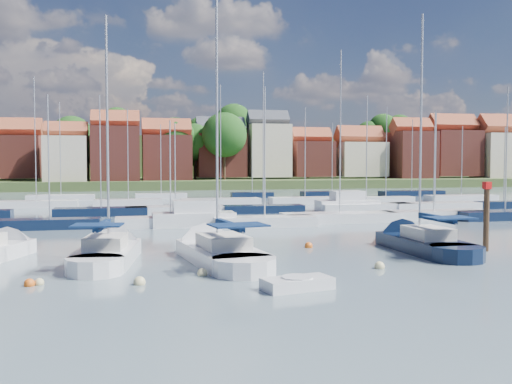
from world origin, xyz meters
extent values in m
plane|color=#4D5E69|center=(0.00, 40.00, 0.00)|extent=(260.00, 260.00, 0.00)
cube|color=silver|center=(-11.89, 3.35, 0.25)|extent=(3.77, 7.17, 1.20)
cone|color=silver|center=(-11.30, 7.58, 0.25)|extent=(3.28, 3.69, 2.85)
cylinder|color=silver|center=(-12.36, -0.04, 0.25)|extent=(3.22, 3.22, 1.20)
cube|color=beige|center=(-11.95, 2.88, 1.20)|extent=(2.37, 3.10, 0.70)
cylinder|color=#B2B2B7|center=(-11.82, 3.82, 7.18)|extent=(0.14, 0.14, 12.67)
cylinder|color=#B2B2B7|center=(-12.08, 1.94, 2.05)|extent=(0.62, 3.78, 0.10)
cube|color=#0D2042|center=(-12.08, 1.94, 2.20)|extent=(0.79, 3.62, 0.35)
cube|color=#0D2042|center=(-12.25, 0.71, 2.35)|extent=(2.63, 2.03, 0.08)
cube|color=silver|center=(-5.80, 2.22, 0.25)|extent=(4.35, 8.18, 1.20)
cone|color=silver|center=(-6.51, 7.03, 0.25)|extent=(3.77, 4.22, 3.25)
cylinder|color=silver|center=(-5.23, -1.64, 0.25)|extent=(3.69, 3.69, 1.20)
cube|color=beige|center=(-5.72, 1.68, 1.20)|extent=(2.72, 3.54, 0.70)
cylinder|color=#B2B2B7|center=(-5.88, 2.75, 8.07)|extent=(0.14, 0.14, 14.43)
cylinder|color=#B2B2B7|center=(-5.56, 0.61, 2.05)|extent=(0.73, 4.30, 0.10)
cube|color=#0D2042|center=(-5.56, 0.61, 2.20)|extent=(0.90, 4.11, 0.35)
cube|color=#0D2042|center=(-5.36, -0.78, 2.35)|extent=(3.02, 2.33, 0.08)
cube|color=black|center=(7.03, 3.17, 0.25)|extent=(3.09, 7.29, 1.20)
cone|color=black|center=(6.99, 7.71, 0.25)|extent=(3.06, 3.56, 3.02)
cylinder|color=black|center=(7.06, -0.46, 0.25)|extent=(3.05, 3.05, 1.20)
cube|color=beige|center=(7.03, 2.67, 1.20)|extent=(2.15, 3.04, 0.70)
cylinder|color=#B2B2B7|center=(7.02, 3.68, 7.72)|extent=(0.14, 0.14, 13.74)
cylinder|color=#B2B2B7|center=(7.04, 1.66, 2.05)|extent=(0.14, 4.03, 0.10)
cube|color=#0D2042|center=(7.04, 1.66, 2.20)|extent=(0.34, 3.83, 0.35)
cube|color=#0D2042|center=(7.06, 0.35, 2.35)|extent=(2.59, 1.84, 0.08)
cone|color=silver|center=(-17.28, 9.14, 0.25)|extent=(3.74, 4.02, 2.80)
cube|color=silver|center=(-3.62, -5.32, 0.21)|extent=(3.25, 2.01, 0.59)
cylinder|color=silver|center=(-3.62, -5.32, 0.38)|extent=(1.41, 1.41, 0.38)
cylinder|color=#4C331E|center=(10.82, 2.36, 0.98)|extent=(0.36, 0.36, 6.46)
cube|color=red|center=(10.82, 2.36, 4.07)|extent=(0.40, 0.40, 0.44)
sphere|color=beige|center=(-14.66, -1.92, 0.00)|extent=(0.41, 0.41, 0.41)
sphere|color=beige|center=(-10.27, -2.82, 0.00)|extent=(0.54, 0.54, 0.54)
sphere|color=beige|center=(-7.25, -1.36, 0.00)|extent=(0.49, 0.49, 0.49)
sphere|color=beige|center=(1.93, -1.57, 0.00)|extent=(0.53, 0.53, 0.53)
sphere|color=#D85914|center=(0.56, 6.12, 0.00)|extent=(0.52, 0.52, 0.52)
sphere|color=#D85914|center=(-15.06, -2.08, 0.00)|extent=(0.48, 0.48, 0.48)
cube|color=black|center=(-17.11, 20.54, 0.35)|extent=(8.01, 2.24, 1.00)
cylinder|color=#B2B2B7|center=(-17.11, 20.54, 5.93)|extent=(0.12, 0.12, 10.16)
cube|color=silver|center=(-7.27, 20.20, 0.35)|extent=(9.22, 2.58, 1.00)
cylinder|color=#B2B2B7|center=(-7.27, 20.20, 4.94)|extent=(0.12, 0.12, 8.18)
cube|color=silver|center=(0.63, 18.61, 0.35)|extent=(8.78, 2.46, 1.00)
cylinder|color=#B2B2B7|center=(0.63, 18.61, 6.38)|extent=(0.12, 0.12, 11.06)
cube|color=silver|center=(8.23, 20.67, 0.35)|extent=(10.79, 3.02, 1.00)
cylinder|color=#B2B2B7|center=(8.23, 20.67, 8.29)|extent=(0.12, 0.12, 14.87)
cube|color=silver|center=(17.98, 21.03, 0.35)|extent=(10.13, 2.84, 1.00)
cylinder|color=#B2B2B7|center=(17.98, 21.03, 5.65)|extent=(0.12, 0.12, 9.59)
cube|color=black|center=(24.42, 19.12, 0.35)|extent=(9.52, 2.67, 1.00)
cylinder|color=#B2B2B7|center=(24.42, 19.12, 6.73)|extent=(0.12, 0.12, 11.77)
cube|color=silver|center=(-5.31, 20.00, 0.50)|extent=(7.00, 2.60, 1.40)
cube|color=silver|center=(-5.31, 20.00, 1.60)|extent=(3.50, 2.20, 1.30)
cube|color=black|center=(-13.55, 31.64, 0.35)|extent=(9.30, 2.60, 1.00)
cylinder|color=#B2B2B7|center=(-13.55, 31.64, 6.59)|extent=(0.12, 0.12, 11.48)
cube|color=silver|center=(-5.94, 32.01, 0.35)|extent=(10.40, 2.91, 1.00)
cylinder|color=#B2B2B7|center=(-5.94, 32.01, 5.24)|extent=(0.12, 0.12, 8.77)
cube|color=black|center=(3.48, 31.28, 0.35)|extent=(8.80, 2.46, 1.00)
cylinder|color=#B2B2B7|center=(3.48, 31.28, 8.01)|extent=(0.12, 0.12, 14.33)
cube|color=silver|center=(15.40, 31.16, 0.35)|extent=(10.73, 3.00, 1.00)
cylinder|color=#B2B2B7|center=(15.40, 31.16, 6.92)|extent=(0.12, 0.12, 12.14)
cube|color=silver|center=(23.82, 30.97, 0.35)|extent=(10.48, 2.93, 1.00)
cylinder|color=#B2B2B7|center=(23.82, 30.97, 5.99)|extent=(0.12, 0.12, 10.28)
cube|color=black|center=(32.94, 31.07, 0.35)|extent=(6.84, 1.91, 1.00)
cylinder|color=#B2B2B7|center=(32.94, 31.07, 5.26)|extent=(0.12, 0.12, 8.82)
cube|color=silver|center=(13.46, 32.00, 0.50)|extent=(7.00, 2.60, 1.40)
cube|color=silver|center=(13.46, 32.00, 1.60)|extent=(3.50, 2.20, 1.30)
cube|color=silver|center=(-21.71, 44.21, 0.35)|extent=(9.71, 2.72, 1.00)
cylinder|color=#B2B2B7|center=(-21.71, 44.21, 8.29)|extent=(0.12, 0.12, 14.88)
cube|color=silver|center=(-10.84, 44.51, 0.35)|extent=(8.49, 2.38, 1.00)
cylinder|color=#B2B2B7|center=(-10.84, 44.51, 6.51)|extent=(0.12, 0.12, 11.31)
cube|color=silver|center=(0.79, 43.78, 0.35)|extent=(10.16, 2.85, 1.00)
cylinder|color=#B2B2B7|center=(0.79, 43.78, 8.15)|extent=(0.12, 0.12, 14.59)
cube|color=silver|center=(12.17, 43.90, 0.35)|extent=(9.53, 2.67, 1.00)
cylinder|color=#B2B2B7|center=(12.17, 43.90, 6.81)|extent=(0.12, 0.12, 11.91)
cube|color=silver|center=(23.16, 42.50, 0.35)|extent=(7.62, 2.13, 1.00)
cylinder|color=#B2B2B7|center=(23.16, 42.50, 6.91)|extent=(0.12, 0.12, 12.13)
cube|color=silver|center=(35.22, 43.59, 0.35)|extent=(10.17, 2.85, 1.00)
cylinder|color=#B2B2B7|center=(35.22, 43.59, 5.72)|extent=(0.12, 0.12, 9.73)
cube|color=silver|center=(-20.26, 56.56, 0.35)|extent=(9.24, 2.59, 1.00)
cylinder|color=#B2B2B7|center=(-20.26, 56.56, 7.43)|extent=(0.12, 0.12, 13.17)
cube|color=silver|center=(-6.08, 57.30, 0.35)|extent=(7.57, 2.12, 1.00)
cylinder|color=#B2B2B7|center=(-6.08, 57.30, 5.97)|extent=(0.12, 0.12, 10.24)
cube|color=black|center=(7.88, 57.47, 0.35)|extent=(6.58, 1.84, 1.00)
cylinder|color=#B2B2B7|center=(7.88, 57.47, 4.85)|extent=(0.12, 0.12, 8.01)
cube|color=black|center=(20.94, 57.40, 0.35)|extent=(9.92, 2.78, 1.00)
cylinder|color=#B2B2B7|center=(20.94, 57.40, 6.31)|extent=(0.12, 0.12, 10.92)
cube|color=black|center=(34.28, 56.37, 0.35)|extent=(10.55, 2.95, 1.00)
cylinder|color=#B2B2B7|center=(34.28, 56.37, 6.61)|extent=(0.12, 0.12, 11.51)
cube|color=#3E4D26|center=(0.00, 117.00, 0.30)|extent=(200.00, 70.00, 3.00)
cube|color=#3E4D26|center=(0.00, 142.00, 5.00)|extent=(200.00, 60.00, 14.00)
cube|color=brown|center=(-33.65, 97.79, 6.56)|extent=(10.37, 9.97, 8.73)
cube|color=brown|center=(-33.65, 97.79, 12.20)|extent=(10.57, 5.13, 5.13)
cube|color=beige|center=(-22.74, 89.00, 6.08)|extent=(8.09, 8.80, 8.96)
cube|color=brown|center=(-22.74, 89.00, 11.55)|extent=(8.25, 4.00, 4.00)
cube|color=brown|center=(-13.35, 89.94, 7.08)|extent=(9.36, 10.17, 10.97)
cube|color=brown|center=(-13.35, 89.94, 13.72)|extent=(9.54, 4.63, 4.63)
cube|color=brown|center=(-3.04, 91.65, 6.31)|extent=(9.90, 8.56, 9.42)
cube|color=brown|center=(-3.04, 91.65, 12.23)|extent=(10.10, 4.90, 4.90)
cube|color=brown|center=(9.10, 96.65, 6.95)|extent=(10.59, 8.93, 9.49)
cube|color=#383A42|center=(9.10, 96.65, 12.99)|extent=(10.80, 5.24, 5.24)
cube|color=beige|center=(19.71, 95.80, 8.02)|extent=(9.01, 8.61, 11.65)
cube|color=#383A42|center=(19.71, 95.80, 14.95)|extent=(9.19, 4.46, 4.46)
cube|color=brown|center=(30.17, 97.00, 6.20)|extent=(9.10, 9.34, 8.00)
cube|color=brown|center=(30.17, 97.00, 11.32)|extent=(9.28, 4.50, 4.50)
cube|color=beige|center=(41.95, 96.59, 6.14)|extent=(10.86, 9.59, 7.88)
cube|color=brown|center=(41.95, 96.59, 11.41)|extent=(11.07, 5.37, 5.37)
cube|color=brown|center=(53.76, 93.92, 7.09)|extent=(9.18, 9.96, 10.97)
cube|color=brown|center=(53.76, 93.92, 13.70)|extent=(9.36, 4.54, 4.54)
cube|color=brown|center=(65.18, 95.21, 7.58)|extent=(11.39, 9.67, 10.76)
cube|color=brown|center=(65.18, 95.21, 14.36)|extent=(11.62, 5.64, 5.64)
cube|color=beige|center=(78.01, 93.34, 7.00)|extent=(12.95, 8.52, 10.80)
cube|color=brown|center=(78.01, 93.34, 13.99)|extent=(13.21, 6.41, 6.41)
cylinder|color=#382619|center=(56.77, 115.51, 8.51)|extent=(0.50, 0.50, 4.47)
sphere|color=#1B4F18|center=(56.77, 115.51, 14.58)|extent=(8.18, 8.18, 8.18)
cylinder|color=#382619|center=(3.46, 95.93, 3.83)|extent=(0.50, 0.50, 4.46)
sphere|color=#1B4F18|center=(3.46, 95.93, 9.88)|extent=(8.15, 8.15, 8.15)
cylinder|color=#382619|center=(15.22, 113.68, 8.58)|extent=(0.50, 0.50, 5.15)
sphere|color=#1B4F18|center=(15.22, 113.68, 15.56)|extent=(9.41, 9.41, 9.41)
cylinder|color=#382619|center=(-13.54, 116.31, 8.68)|extent=(0.50, 0.50, 4.56)
sphere|color=#1B4F18|center=(-13.54, 116.31, 14.87)|extent=(8.34, 8.34, 8.34)
cylinder|color=#382619|center=(-23.24, 105.25, 4.18)|extent=(0.50, 0.50, 5.15)
sphere|color=#1B4F18|center=(-23.24, 105.25, 11.17)|extent=(9.42, 9.42, 9.42)
cylinder|color=#382619|center=(-38.67, 107.32, 6.76)|extent=(0.50, 0.50, 3.42)
sphere|color=#1B4F18|center=(-38.67, 107.32, 11.40)|extent=(6.26, 6.26, 6.26)
cylinder|color=#382619|center=(13.76, 104.71, 3.48)|extent=(0.50, 0.50, 3.77)
sphere|color=#1B4F18|center=(13.76, 104.71, 8.60)|extent=(6.89, 6.89, 6.89)
cylinder|color=#382619|center=(9.05, 90.94, 4.21)|extent=(0.50, 0.50, 5.21)
sphere|color=#1B4F18|center=(9.05, 90.94, 11.28)|extent=(9.53, 9.53, 9.53)
cylinder|color=#382619|center=(61.93, 101.62, 3.09)|extent=(0.50, 0.50, 2.97)
sphere|color=#1B4F18|center=(61.93, 101.62, 7.12)|extent=(5.44, 5.44, 5.44)
cylinder|color=#382619|center=(-1.15, 93.75, 4.02)|extent=(0.50, 0.50, 4.84)
sphere|color=#1B4F18|center=(-1.15, 93.75, 10.59)|extent=(8.85, 8.85, 8.85)
cylinder|color=#382619|center=(52.68, 115.72, 8.17)|extent=(0.50, 0.50, 3.72)
sphere|color=#1B4F18|center=(52.68, 115.72, 13.21)|extent=(6.80, 6.80, 6.80)
cylinder|color=#382619|center=(54.05, 94.13, 3.62)|extent=(0.50, 0.50, 4.05)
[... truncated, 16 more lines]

